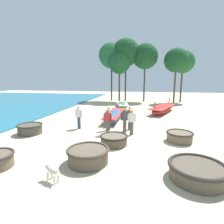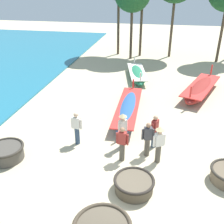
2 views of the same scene
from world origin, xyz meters
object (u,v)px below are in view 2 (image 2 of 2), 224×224
at_px(fisherman_crouching, 148,139).
at_px(fisherman_with_hat, 123,128).
at_px(coracle_weathered, 134,184).
at_px(long_boat_green_hull, 137,74).
at_px(fisherman_standing_right, 155,131).
at_px(coracle_front_left, 6,152).
at_px(long_boat_white_hull, 128,109).
at_px(fisherman_by_coracle, 77,128).
at_px(fisherman_standing_left, 122,143).
at_px(fisherman_hauling, 159,142).
at_px(long_boat_blue_hull, 201,89).

distance_m(fisherman_crouching, fisherman_with_hat, 1.21).
bearing_deg(coracle_weathered, long_boat_green_hull, 95.48).
bearing_deg(fisherman_standing_right, long_boat_green_hull, 100.58).
distance_m(coracle_front_left, long_boat_white_hull, 6.73).
bearing_deg(coracle_weathered, fisherman_by_coracle, 138.74).
bearing_deg(coracle_weathered, fisherman_standing_left, 112.40).
bearing_deg(fisherman_hauling, fisherman_with_hat, 152.76).
bearing_deg(fisherman_by_coracle, fisherman_with_hat, 3.30).
xyz_separation_m(long_boat_white_hull, fisherman_by_coracle, (-1.87, -3.37, 0.51)).
relative_size(long_boat_blue_hull, long_boat_green_hull, 1.14).
height_order(fisherman_crouching, fisherman_standing_right, same).
xyz_separation_m(coracle_front_left, fisherman_hauling, (6.22, 0.98, 0.63)).
xyz_separation_m(coracle_front_left, fisherman_crouching, (5.75, 1.36, 0.51)).
bearing_deg(long_boat_blue_hull, fisherman_standing_left, -116.58).
height_order(long_boat_blue_hull, fisherman_hauling, fisherman_hauling).
xyz_separation_m(coracle_front_left, fisherman_standing_left, (4.77, 0.82, 0.51)).
distance_m(coracle_front_left, fisherman_hauling, 6.33).
relative_size(coracle_front_left, fisherman_standing_right, 0.97).
distance_m(fisherman_standing_left, fisherman_crouching, 1.12).
relative_size(coracle_front_left, long_boat_white_hull, 0.26).
bearing_deg(long_boat_white_hull, long_boat_blue_hull, 40.82).
bearing_deg(long_boat_green_hull, long_boat_white_hull, -88.63).
bearing_deg(fisherman_with_hat, fisherman_crouching, -21.16).
height_order(long_boat_white_hull, fisherman_by_coracle, fisherman_by_coracle).
relative_size(long_boat_white_hull, fisherman_standing_right, 3.68).
relative_size(long_boat_blue_hull, fisherman_crouching, 3.49).
height_order(fisherman_standing_right, fisherman_with_hat, fisherman_with_hat).
xyz_separation_m(coracle_weathered, fisherman_crouching, (0.29, 2.22, 0.55)).
distance_m(coracle_front_left, fisherman_by_coracle, 3.11).
bearing_deg(coracle_front_left, long_boat_green_hull, 69.05).
height_order(long_boat_white_hull, fisherman_with_hat, fisherman_with_hat).
relative_size(long_boat_blue_hull, fisherman_standing_right, 3.49).
distance_m(coracle_front_left, coracle_weathered, 5.53).
bearing_deg(coracle_weathered, long_boat_blue_hull, 71.19).
bearing_deg(fisherman_standing_right, coracle_front_left, -161.03).
relative_size(fisherman_standing_left, fisherman_hauling, 0.94).
bearing_deg(fisherman_hauling, fisherman_by_coracle, 169.15).
distance_m(long_boat_white_hull, long_boat_green_hull, 6.18).
relative_size(fisherman_by_coracle, fisherman_hauling, 0.94).
height_order(long_boat_white_hull, long_boat_blue_hull, long_boat_blue_hull).
bearing_deg(long_boat_blue_hull, fisherman_standing_right, -112.14).
distance_m(fisherman_standing_left, fisherman_with_hat, 0.99).
relative_size(long_boat_blue_hull, fisherman_standing_left, 3.49).
relative_size(coracle_weathered, fisherman_standing_left, 0.94).
bearing_deg(long_boat_white_hull, fisherman_standing_left, -85.69).
relative_size(long_boat_white_hull, long_boat_blue_hull, 1.05).
height_order(coracle_weathered, fisherman_hauling, fisherman_hauling).
relative_size(coracle_front_left, fisherman_standing_left, 0.97).
bearing_deg(fisherman_hauling, fisherman_standing_right, 101.05).
height_order(coracle_weathered, long_boat_white_hull, long_boat_white_hull).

